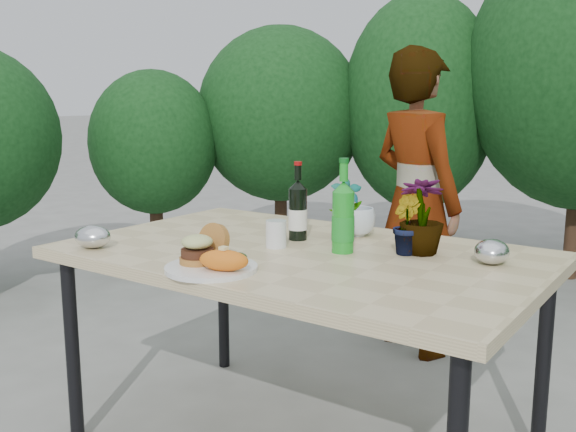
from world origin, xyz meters
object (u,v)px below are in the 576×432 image
Objects in this scene: patio_table at (301,266)px; person at (416,203)px; dinner_plate at (211,268)px; wine_bottle at (298,211)px.

person reaches higher than patio_table.
wine_bottle is (-0.03, 0.51, 0.10)m from dinner_plate.
dinner_plate is 0.19× the size of person.
wine_bottle reaches higher than dinner_plate.
person reaches higher than wine_bottle.
wine_bottle is 1.02m from person.
dinner_plate is 1.53m from person.
patio_table is at bearing 117.48° from person.
patio_table is 5.71× the size of dinner_plate.
wine_bottle reaches higher than patio_table.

